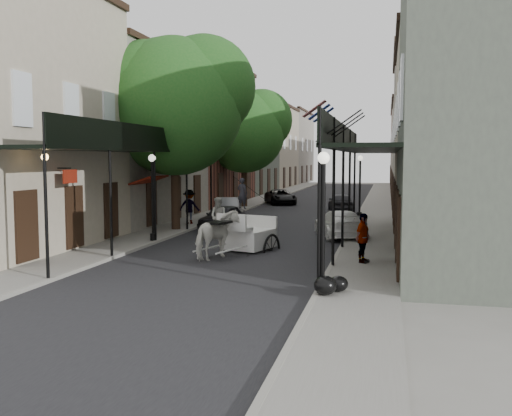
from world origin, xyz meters
The scene contains 24 objects.
ground centered at (0.00, 0.00, 0.00)m, with size 140.00×140.00×0.00m, color gray.
road centered at (0.00, 20.00, 0.01)m, with size 8.00×90.00×0.01m, color black.
sidewalk_left centered at (-5.00, 20.00, 0.06)m, with size 2.20×90.00×0.12m, color gray.
sidewalk_right centered at (5.00, 20.00, 0.06)m, with size 2.20×90.00×0.12m, color gray.
building_row_left centered at (-8.60, 30.00, 5.25)m, with size 5.00×80.00×10.50m, color #B3A68F.
building_row_right centered at (8.60, 30.00, 5.25)m, with size 5.00×80.00×10.50m, color gray.
gallery_left centered at (-4.79, 6.98, 4.05)m, with size 2.20×18.05×4.88m.
gallery_right centered at (4.79, 6.98, 4.05)m, with size 2.20×18.05×4.88m.
tree_near centered at (-4.20, 10.18, 6.49)m, with size 7.31×6.80×9.63m.
tree_far centered at (-4.25, 24.18, 5.84)m, with size 6.45×6.00×8.61m.
lamppost_right_near centered at (4.10, -2.00, 2.05)m, with size 0.32×0.32×3.71m.
lamppost_left centered at (-4.10, 6.00, 2.05)m, with size 0.32×0.32×3.71m.
lamppost_right_far centered at (4.10, 18.00, 2.05)m, with size 0.32×0.32×3.71m.
horse centered at (-0.26, 2.91, 0.88)m, with size 0.94×2.07×1.75m, color silver.
carriage centered at (0.51, 5.53, 1.14)m, with size 2.26×2.89×2.93m.
pedestrian_walking centered at (-2.00, 8.86, 0.92)m, with size 0.89×0.69×1.83m, color beige.
pedestrian_sidewalk_left centered at (-4.72, 12.36, 1.05)m, with size 1.20×0.69×1.85m, color gray.
pedestrian_sidewalk_right centered at (4.94, 2.70, 0.96)m, with size 0.99×0.41×1.69m, color gray.
car_left_near centered at (-2.60, 11.54, 0.62)m, with size 1.46×3.64×1.24m, color black.
car_left_mid centered at (-3.60, 15.88, 0.65)m, with size 1.38×3.95×1.30m, color gray.
car_left_far centered at (-2.60, 27.87, 0.59)m, with size 1.96×4.25×1.18m, color black.
car_right_near centered at (3.60, 9.64, 0.63)m, with size 1.78×4.37×1.27m, color white.
car_right_far centered at (2.60, 22.61, 0.64)m, with size 1.51×3.76×1.28m, color black.
trash_bags centered at (4.32, -2.03, 0.36)m, with size 0.86×1.01×0.51m.
Camera 1 is at (5.72, -16.77, 3.66)m, focal length 40.00 mm.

